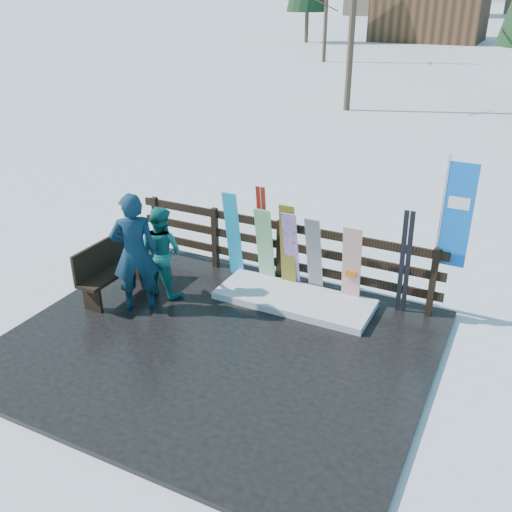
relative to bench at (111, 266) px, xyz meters
The scene contains 16 objects.
ground 2.46m from the bench, 12.81° to the right, with size 700.00×700.00×0.00m, color white.
deck 2.45m from the bench, 12.81° to the right, with size 6.00×5.00×0.08m, color black.
fence 2.87m from the bench, 35.66° to the left, with size 5.60×0.10×1.15m.
snow_patch 3.10m from the bench, 20.45° to the left, with size 2.58×1.00×0.12m, color white.
bench is the anchor object (origin of this frame).
snowboard_0 2.13m from the bench, 43.41° to the left, with size 0.27×0.03×1.64m, color #20B4E6.
snowboard_1 2.60m from the bench, 34.06° to the left, with size 0.30×0.03×1.45m, color white.
snowboard_2 2.96m from the bench, 29.43° to the left, with size 0.27×0.03×1.57m, color yellow.
snowboard_3 3.01m from the bench, 28.87° to the left, with size 0.25×0.03×1.48m, color white.
snowboard_4 3.38m from the bench, 25.49° to the left, with size 0.25×0.03×1.48m, color black.
snowboard_5 3.96m from the bench, 21.50° to the left, with size 0.31×0.03×1.37m, color white.
ski_pair_a 2.60m from the bench, 36.31° to the left, with size 0.16×0.23×1.78m.
ski_pair_b 4.76m from the bench, 18.67° to the left, with size 0.17×0.19×1.77m.
rental_flag 5.47m from the bench, 18.74° to the left, with size 0.45×0.04×2.60m.
person_front 0.83m from the bench, 15.12° to the right, with size 0.71×0.47×1.95m, color #123A4C.
person_back 0.89m from the bench, 27.21° to the left, with size 0.76×0.59×1.56m, color #176D69.
Camera 1 is at (3.64, -6.01, 4.80)m, focal length 40.00 mm.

